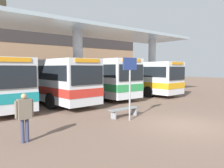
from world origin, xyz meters
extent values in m
plane|color=#755B4C|center=(0.00, 0.00, 0.00)|extent=(100.00, 100.00, 0.00)
cube|color=#9E7A5B|center=(0.00, 23.37, 3.79)|extent=(40.00, 0.50, 7.58)
cube|color=#332D2D|center=(0.00, 23.37, 6.67)|extent=(40.00, 0.58, 1.82)
cylinder|color=silver|center=(0.00, 9.25, 2.75)|extent=(0.75, 0.75, 5.49)
cylinder|color=silver|center=(8.86, 9.25, 2.75)|extent=(0.75, 0.75, 5.49)
cube|color=#9EB2BC|center=(0.00, 9.25, 5.61)|extent=(22.72, 5.43, 0.24)
cube|color=black|center=(-5.72, 5.79, 2.18)|extent=(2.28, 0.09, 1.14)
cube|color=orange|center=(-5.72, 5.79, 3.04)|extent=(1.74, 0.07, 0.22)
cylinder|color=black|center=(-4.50, 7.82, 0.49)|extent=(0.29, 0.97, 0.97)
cylinder|color=black|center=(-4.58, 13.92, 0.49)|extent=(0.29, 0.97, 0.97)
cube|color=silver|center=(-1.98, 11.28, 1.77)|extent=(2.87, 12.17, 2.85)
cube|color=black|center=(-1.98, 11.28, 2.31)|extent=(2.89, 11.69, 0.91)
cube|color=red|center=(-1.98, 11.28, 1.13)|extent=(2.91, 12.21, 0.51)
cube|color=black|center=(-1.76, 5.21, 2.20)|extent=(2.25, 0.14, 1.14)
cube|color=orange|center=(-1.76, 5.21, 3.06)|extent=(1.71, 0.11, 0.22)
cylinder|color=black|center=(-3.07, 7.49, 0.53)|extent=(0.32, 1.07, 1.06)
cylinder|color=black|center=(-0.62, 7.58, 0.53)|extent=(0.32, 1.07, 1.06)
cylinder|color=black|center=(-3.32, 14.56, 0.53)|extent=(0.32, 1.07, 1.06)
cylinder|color=black|center=(-0.87, 14.65, 0.53)|extent=(0.32, 1.07, 1.06)
cube|color=silver|center=(2.55, 11.19, 1.83)|extent=(2.80, 10.80, 3.01)
cube|color=black|center=(2.55, 11.19, 2.40)|extent=(2.83, 10.37, 0.96)
cube|color=#2D934C|center=(2.55, 11.19, 1.15)|extent=(2.84, 10.84, 0.54)
cube|color=black|center=(2.44, 5.78, 2.28)|extent=(2.37, 0.11, 1.20)
cube|color=orange|center=(2.44, 5.78, 3.19)|extent=(1.81, 0.09, 0.22)
cylinder|color=black|center=(1.19, 7.88, 0.50)|extent=(0.30, 1.00, 0.99)
cylinder|color=black|center=(3.77, 7.83, 0.50)|extent=(0.30, 1.00, 0.99)
cylinder|color=black|center=(1.32, 14.17, 0.50)|extent=(0.30, 1.00, 0.99)
cylinder|color=black|center=(3.90, 14.11, 0.50)|extent=(0.30, 1.00, 0.99)
cube|color=silver|center=(7.04, 10.60, 1.74)|extent=(2.91, 11.01, 2.83)
cube|color=black|center=(7.04, 10.60, 2.27)|extent=(2.94, 10.57, 0.90)
cube|color=orange|center=(7.04, 10.60, 1.10)|extent=(2.96, 11.05, 0.51)
cube|color=black|center=(7.24, 5.11, 2.16)|extent=(2.31, 0.15, 1.13)
cube|color=orange|center=(7.24, 5.11, 3.01)|extent=(1.76, 0.12, 0.22)
cylinder|color=black|center=(5.91, 7.17, 0.50)|extent=(0.32, 1.00, 0.99)
cylinder|color=black|center=(8.42, 7.26, 0.50)|extent=(0.32, 1.00, 0.99)
cylinder|color=black|center=(5.67, 13.55, 0.50)|extent=(0.32, 1.00, 0.99)
cylinder|color=black|center=(8.18, 13.65, 0.50)|extent=(0.32, 1.00, 0.99)
cube|color=gray|center=(-0.98, 2.89, 0.44)|extent=(1.87, 0.44, 0.04)
cube|color=gray|center=(-1.73, 2.89, 0.21)|extent=(0.07, 0.37, 0.42)
cube|color=gray|center=(-0.23, 2.89, 0.21)|extent=(0.07, 0.37, 0.42)
cylinder|color=gray|center=(-1.29, 2.16, 1.26)|extent=(0.09, 0.09, 2.53)
cube|color=navy|center=(-1.29, 2.16, 2.83)|extent=(0.90, 0.06, 0.60)
cylinder|color=#333856|center=(-6.48, 2.19, 0.42)|extent=(0.12, 0.12, 0.85)
cylinder|color=#333856|center=(-6.32, 2.18, 0.42)|extent=(0.12, 0.12, 0.85)
cube|color=#706656|center=(-6.40, 2.18, 1.20)|extent=(0.46, 0.25, 0.70)
sphere|color=tan|center=(-6.40, 2.18, 1.65)|extent=(0.19, 0.19, 0.19)
cylinder|color=#706656|center=(-6.68, 2.19, 1.20)|extent=(0.09, 0.09, 0.60)
cylinder|color=#706656|center=(-6.13, 2.18, 1.20)|extent=(0.09, 0.09, 0.60)
cube|color=navy|center=(7.43, 19.06, 0.80)|extent=(4.57, 2.09, 1.13)
cube|color=#1E2328|center=(7.43, 19.06, 1.66)|extent=(2.55, 1.84, 0.60)
cylinder|color=black|center=(8.87, 19.91, 0.33)|extent=(0.67, 0.25, 0.66)
cylinder|color=black|center=(8.77, 18.06, 0.33)|extent=(0.67, 0.25, 0.66)
cylinder|color=black|center=(6.10, 20.06, 0.33)|extent=(0.67, 0.25, 0.66)
cylinder|color=black|center=(6.00, 18.20, 0.33)|extent=(0.67, 0.25, 0.66)
camera|label=1|loc=(-8.86, -5.57, 2.64)|focal=35.00mm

